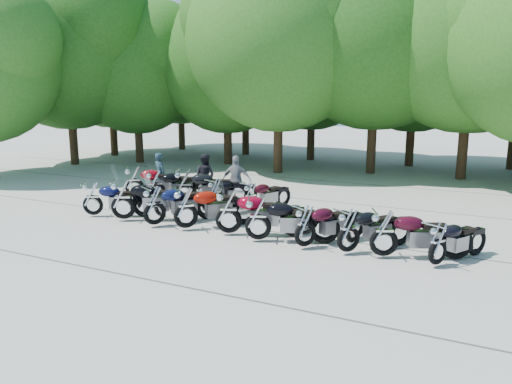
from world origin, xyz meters
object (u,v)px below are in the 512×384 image
at_px(motorcycle_3, 186,206).
at_px(motorcycle_4, 229,210).
at_px(rider_0, 160,174).
at_px(motorcycle_5, 258,217).
at_px(motorcycle_9, 438,242).
at_px(rider_1, 205,176).
at_px(rider_2, 236,180).
at_px(motorcycle_0, 93,197).
at_px(motorcycle_10, 135,181).
at_px(motorcycle_6, 305,225).
at_px(motorcycle_2, 154,204).
at_px(motorcycle_14, 251,196).
at_px(motorcycle_7, 349,229).
at_px(motorcycle_13, 215,192).
at_px(motorcycle_11, 156,184).
at_px(motorcycle_1, 123,198).
at_px(motorcycle_12, 185,185).
at_px(motorcycle_8, 384,232).

xyz_separation_m(motorcycle_3, motorcycle_4, (1.35, 0.07, 0.02)).
bearing_deg(rider_0, motorcycle_3, 152.53).
xyz_separation_m(motorcycle_5, motorcycle_9, (4.45, 0.06, -0.10)).
xyz_separation_m(rider_1, rider_2, (1.62, -0.55, 0.04)).
bearing_deg(motorcycle_3, motorcycle_0, 42.73).
bearing_deg(motorcycle_10, motorcycle_9, -135.53).
bearing_deg(motorcycle_6, rider_1, -3.93).
distance_m(rider_0, rider_1, 1.88).
height_order(motorcycle_2, motorcycle_14, motorcycle_2).
xyz_separation_m(motorcycle_7, motorcycle_13, (-5.30, 2.65, -0.05)).
xyz_separation_m(motorcycle_0, rider_0, (-0.25, 3.82, 0.18)).
distance_m(motorcycle_2, rider_0, 4.78).
height_order(motorcycle_4, motorcycle_13, motorcycle_4).
height_order(motorcycle_9, motorcycle_11, motorcycle_11).
height_order(motorcycle_2, motorcycle_5, motorcycle_2).
bearing_deg(motorcycle_5, motorcycle_2, 67.84).
bearing_deg(rider_2, motorcycle_1, 39.47).
bearing_deg(motorcycle_5, motorcycle_0, 67.12).
height_order(motorcycle_4, motorcycle_10, motorcycle_4).
distance_m(motorcycle_9, motorcycle_12, 8.98).
relative_size(motorcycle_6, motorcycle_7, 0.99).
bearing_deg(motorcycle_10, rider_2, -108.74).
distance_m(motorcycle_5, motorcycle_6, 1.31).
relative_size(motorcycle_0, motorcycle_10, 0.91).
distance_m(motorcycle_2, motorcycle_9, 7.82).
xyz_separation_m(motorcycle_9, motorcycle_13, (-7.35, 2.65, 0.00)).
xyz_separation_m(motorcycle_7, motorcycle_10, (-8.80, 2.77, 0.06)).
height_order(motorcycle_7, motorcycle_13, motorcycle_7).
bearing_deg(motorcycle_7, motorcycle_9, -142.20).
xyz_separation_m(motorcycle_5, rider_2, (-2.61, 3.67, 0.19)).
bearing_deg(motorcycle_13, rider_2, -82.90).
bearing_deg(motorcycle_8, motorcycle_0, 65.23).
bearing_deg(motorcycle_14, motorcycle_12, 20.68).
bearing_deg(rider_2, motorcycle_10, -8.46).
bearing_deg(motorcycle_11, rider_2, -113.37).
relative_size(motorcycle_1, motorcycle_13, 1.25).
xyz_separation_m(motorcycle_7, rider_1, (-6.63, 4.16, 0.19)).
distance_m(motorcycle_7, motorcycle_10, 9.23).
height_order(motorcycle_0, motorcycle_6, motorcycle_0).
relative_size(motorcycle_3, rider_2, 1.43).
height_order(motorcycle_11, rider_0, rider_0).
xyz_separation_m(motorcycle_4, motorcycle_7, (3.39, -0.14, -0.08)).
xyz_separation_m(motorcycle_1, motorcycle_10, (-1.78, 2.70, -0.04)).
xyz_separation_m(motorcycle_13, rider_2, (0.29, 0.96, 0.28)).
relative_size(motorcycle_3, rider_1, 1.50).
distance_m(motorcycle_6, motorcycle_10, 8.21).
bearing_deg(motorcycle_14, motorcycle_8, 172.58).
relative_size(motorcycle_1, motorcycle_2, 1.07).
xyz_separation_m(motorcycle_9, motorcycle_11, (-9.75, 2.58, 0.09)).
bearing_deg(motorcycle_11, motorcycle_13, -132.62).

